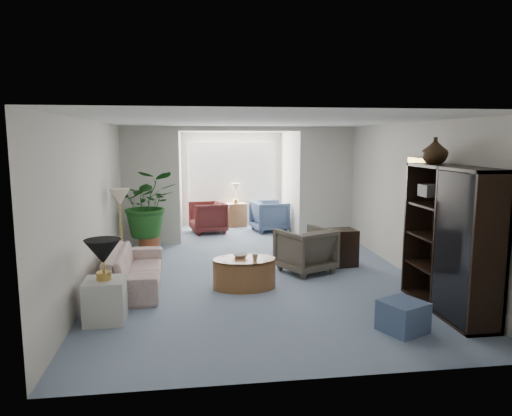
{
  "coord_description": "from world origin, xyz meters",
  "views": [
    {
      "loc": [
        -1.05,
        -7.01,
        2.23
      ],
      "look_at": [
        0.0,
        0.6,
        1.1
      ],
      "focal_mm": 32.98,
      "sensor_mm": 36.0,
      "label": 1
    }
  ],
  "objects": [
    {
      "name": "floor",
      "position": [
        0.0,
        0.0,
        0.0
      ],
      "size": [
        6.0,
        6.0,
        0.0
      ],
      "primitive_type": "plane",
      "color": "#7F90A8",
      "rests_on": "ground"
    },
    {
      "name": "sunroom_floor",
      "position": [
        0.0,
        4.1,
        0.0
      ],
      "size": [
        2.6,
        2.6,
        0.0
      ],
      "primitive_type": "plane",
      "color": "#7F90A8",
      "rests_on": "ground"
    },
    {
      "name": "back_pier_left",
      "position": [
        -1.9,
        3.0,
        1.25
      ],
      "size": [
        1.2,
        0.12,
        2.5
      ],
      "primitive_type": "cube",
      "color": "silver",
      "rests_on": "ground"
    },
    {
      "name": "back_pier_right",
      "position": [
        1.9,
        3.0,
        1.25
      ],
      "size": [
        1.2,
        0.12,
        2.5
      ],
      "primitive_type": "cube",
      "color": "silver",
      "rests_on": "ground"
    },
    {
      "name": "back_header",
      "position": [
        0.0,
        3.0,
        2.45
      ],
      "size": [
        2.6,
        0.12,
        0.1
      ],
      "primitive_type": "cube",
      "color": "silver",
      "rests_on": "back_pier_left"
    },
    {
      "name": "window_pane",
      "position": [
        0.0,
        5.18,
        1.4
      ],
      "size": [
        2.2,
        0.02,
        1.5
      ],
      "primitive_type": "cube",
      "color": "white"
    },
    {
      "name": "window_blinds",
      "position": [
        0.0,
        5.15,
        1.4
      ],
      "size": [
        2.2,
        0.02,
        1.5
      ],
      "primitive_type": "cube",
      "color": "white"
    },
    {
      "name": "framed_picture",
      "position": [
        2.46,
        -0.1,
        1.7
      ],
      "size": [
        0.04,
        0.5,
        0.4
      ],
      "primitive_type": "cube",
      "color": "beige"
    },
    {
      "name": "sofa",
      "position": [
        -1.93,
        0.08,
        0.29
      ],
      "size": [
        0.82,
        1.99,
        0.57
      ],
      "primitive_type": "imported",
      "rotation": [
        0.0,
        0.0,
        1.6
      ],
      "color": "beige",
      "rests_on": "ground"
    },
    {
      "name": "end_table",
      "position": [
        -2.13,
        -1.27,
        0.27
      ],
      "size": [
        0.5,
        0.5,
        0.53
      ],
      "primitive_type": "cube",
      "rotation": [
        0.0,
        0.0,
        0.03
      ],
      "color": "silver",
      "rests_on": "ground"
    },
    {
      "name": "table_lamp",
      "position": [
        -2.13,
        -1.27,
        0.88
      ],
      "size": [
        0.44,
        0.44,
        0.3
      ],
      "primitive_type": "cone",
      "color": "black",
      "rests_on": "end_table"
    },
    {
      "name": "floor_lamp",
      "position": [
        -2.28,
        1.23,
        1.25
      ],
      "size": [
        0.36,
        0.36,
        0.28
      ],
      "primitive_type": "cone",
      "color": "beige",
      "rests_on": "ground"
    },
    {
      "name": "coffee_table",
      "position": [
        -0.29,
        -0.19,
        0.23
      ],
      "size": [
        1.09,
        1.09,
        0.45
      ],
      "primitive_type": "cylinder",
      "rotation": [
        0.0,
        0.0,
        0.16
      ],
      "color": "#945836",
      "rests_on": "ground"
    },
    {
      "name": "coffee_bowl",
      "position": [
        -0.34,
        -0.09,
        0.48
      ],
      "size": [
        0.26,
        0.26,
        0.06
      ],
      "primitive_type": "imported",
      "rotation": [
        0.0,
        0.0,
        0.16
      ],
      "color": "white",
      "rests_on": "coffee_table"
    },
    {
      "name": "coffee_cup",
      "position": [
        -0.14,
        -0.29,
        0.49
      ],
      "size": [
        0.1,
        0.1,
        0.08
      ],
      "primitive_type": "imported",
      "rotation": [
        0.0,
        0.0,
        0.16
      ],
      "color": "#B5AC9E",
      "rests_on": "coffee_table"
    },
    {
      "name": "wingback_chair",
      "position": [
        0.84,
        0.54,
        0.38
      ],
      "size": [
        1.08,
        1.09,
        0.75
      ],
      "primitive_type": "imported",
      "rotation": [
        0.0,
        0.0,
        3.59
      ],
      "color": "#5F574B",
      "rests_on": "ground"
    },
    {
      "name": "side_table_dark",
      "position": [
        1.54,
        0.84,
        0.33
      ],
      "size": [
        0.58,
        0.49,
        0.65
      ],
      "primitive_type": "cube",
      "rotation": [
        0.0,
        0.0,
        0.1
      ],
      "color": "black",
      "rests_on": "ground"
    },
    {
      "name": "entertainment_cabinet",
      "position": [
        2.23,
        -1.5,
        0.95
      ],
      "size": [
        0.45,
        1.71,
        1.9
      ],
      "primitive_type": "cube",
      "color": "black",
      "rests_on": "ground"
    },
    {
      "name": "cabinet_urn",
      "position": [
        2.23,
        -1.0,
        2.08
      ],
      "size": [
        0.35,
        0.35,
        0.36
      ],
      "primitive_type": "imported",
      "color": "#332111",
      "rests_on": "entertainment_cabinet"
    },
    {
      "name": "ottoman",
      "position": [
        1.36,
        -2.06,
        0.18
      ],
      "size": [
        0.6,
        0.6,
        0.36
      ],
      "primitive_type": "cube",
      "rotation": [
        0.0,
        0.0,
        0.42
      ],
      "color": "slate",
      "rests_on": "ground"
    },
    {
      "name": "plant_pot",
      "position": [
        -1.91,
        2.31,
        0.16
      ],
      "size": [
        0.4,
        0.4,
        0.32
      ],
      "primitive_type": "cylinder",
      "color": "#994B2C",
      "rests_on": "ground"
    },
    {
      "name": "house_plant",
      "position": [
        -1.91,
        2.31,
        0.98
      ],
      "size": [
        1.18,
        1.03,
        1.32
      ],
      "primitive_type": "imported",
      "color": "#1E531C",
      "rests_on": "plant_pot"
    },
    {
      "name": "sunroom_chair_blue",
      "position": [
        0.82,
        4.14,
        0.37
      ],
      "size": [
        0.95,
        0.93,
        0.74
      ],
      "primitive_type": "imported",
      "rotation": [
        0.0,
        0.0,
        1.76
      ],
      "color": "slate",
      "rests_on": "ground"
    },
    {
      "name": "sunroom_chair_maroon",
      "position": [
        -0.68,
        4.14,
        0.37
      ],
      "size": [
        0.95,
        0.93,
        0.74
      ],
      "primitive_type": "imported",
      "rotation": [
        0.0,
        0.0,
        -1.38
      ],
      "color": "#58211E",
      "rests_on": "ground"
    },
    {
      "name": "sunroom_table",
      "position": [
        0.07,
        4.89,
        0.3
      ],
      "size": [
        0.55,
        0.46,
        0.6
      ],
      "primitive_type": "cube",
      "rotation": [
        0.0,
        0.0,
        0.19
      ],
      "color": "#945836",
      "rests_on": "ground"
    },
    {
      "name": "shelf_clutter",
      "position": [
        2.18,
        -1.57,
        1.39
      ],
      "size": [
        0.3,
        1.1,
        0.61
      ],
      "color": "#555250",
      "rests_on": "entertainment_cabinet"
    }
  ]
}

